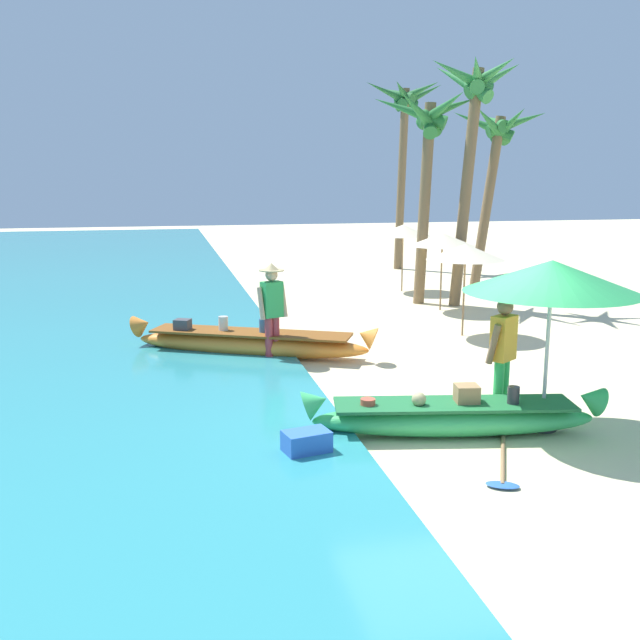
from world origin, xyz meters
TOP-DOWN VIEW (x-y plane):
  - ground_plane at (0.00, 0.00)m, footprint 80.00×80.00m
  - boat_green_foreground at (0.03, -0.28)m, footprint 3.94×1.29m
  - boat_orange_midground at (-2.01, 4.39)m, footprint 4.45×2.56m
  - person_vendor_hatted at (-1.66, 3.95)m, footprint 0.59×0.44m
  - person_tourist_customer at (0.92, 0.19)m, footprint 0.57×0.48m
  - patio_umbrella_large at (1.26, -0.34)m, footprint 2.22×2.22m
  - parasol_row_0 at (2.53, 5.17)m, footprint 1.60×1.60m
  - parasol_row_1 at (3.17, 7.99)m, footprint 1.60×1.60m
  - parasol_row_2 at (3.21, 11.03)m, footprint 1.60×1.60m
  - palm_tree_tall_inland at (5.80, 10.73)m, footprint 2.69×2.50m
  - palm_tree_leaning_seaward at (3.09, 9.01)m, footprint 2.57×2.71m
  - palm_tree_mid_cluster at (4.11, 8.56)m, footprint 2.52×2.49m
  - palm_tree_far_behind at (4.85, 15.86)m, footprint 2.93×2.38m
  - cooler_box at (-1.97, -0.66)m, footprint 0.59×0.45m
  - paddle at (0.19, -1.37)m, footprint 1.01×1.74m

SIDE VIEW (x-z plane):
  - ground_plane at x=0.00m, z-range 0.00..0.00m
  - paddle at x=0.19m, z-range 0.00..0.06m
  - cooler_box at x=-1.97m, z-range 0.00..0.35m
  - boat_green_foreground at x=0.03m, z-range -0.10..0.59m
  - boat_orange_midground at x=-2.01m, z-range -0.11..0.63m
  - person_tourist_customer at x=0.92m, z-range 0.11..1.78m
  - person_vendor_hatted at x=-1.66m, z-range 0.13..1.91m
  - parasol_row_0 at x=2.53m, z-range 0.79..2.70m
  - parasol_row_1 at x=3.17m, z-range 0.79..2.70m
  - parasol_row_2 at x=3.21m, z-range 0.79..2.70m
  - patio_umbrella_large at x=1.26m, z-range 0.90..3.14m
  - palm_tree_tall_inland at x=5.80m, z-range 1.51..6.74m
  - palm_tree_leaning_seaward at x=3.09m, z-range 1.55..6.94m
  - palm_tree_mid_cluster at x=4.11m, z-range 1.82..8.00m
  - palm_tree_far_behind at x=4.85m, z-range 1.98..8.50m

